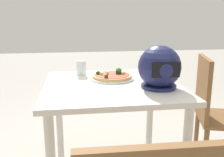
{
  "coord_description": "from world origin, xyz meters",
  "views": [
    {
      "loc": [
        0.22,
        1.57,
        1.19
      ],
      "look_at": [
        -0.01,
        -0.07,
        0.79
      ],
      "focal_mm": 41.47,
      "sensor_mm": 36.0,
      "label": 1
    }
  ],
  "objects": [
    {
      "name": "dining_table",
      "position": [
        0.0,
        0.0,
        0.65
      ],
      "size": [
        0.85,
        0.83,
        0.77
      ],
      "color": "beige",
      "rests_on": "ground"
    },
    {
      "name": "chair_side",
      "position": [
        -0.79,
        -0.12,
        0.51
      ],
      "size": [
        0.49,
        0.49,
        0.9
      ],
      "color": "brown",
      "rests_on": "ground"
    },
    {
      "name": "pizza",
      "position": [
        -0.02,
        -0.13,
        0.79
      ],
      "size": [
        0.27,
        0.27,
        0.06
      ],
      "color": "tan",
      "rests_on": "pizza_plate"
    },
    {
      "name": "drinking_glass",
      "position": [
        0.18,
        -0.28,
        0.82
      ],
      "size": [
        0.07,
        0.07,
        0.1
      ],
      "primitive_type": "cylinder",
      "color": "silver",
      "rests_on": "dining_table"
    },
    {
      "name": "motorcycle_helmet",
      "position": [
        -0.27,
        0.12,
        0.89
      ],
      "size": [
        0.25,
        0.25,
        0.25
      ],
      "color": "#191E4C",
      "rests_on": "dining_table"
    },
    {
      "name": "pizza_plate",
      "position": [
        -0.02,
        -0.13,
        0.77
      ],
      "size": [
        0.3,
        0.3,
        0.01
      ],
      "primitive_type": "cylinder",
      "color": "white",
      "rests_on": "dining_table"
    }
  ]
}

